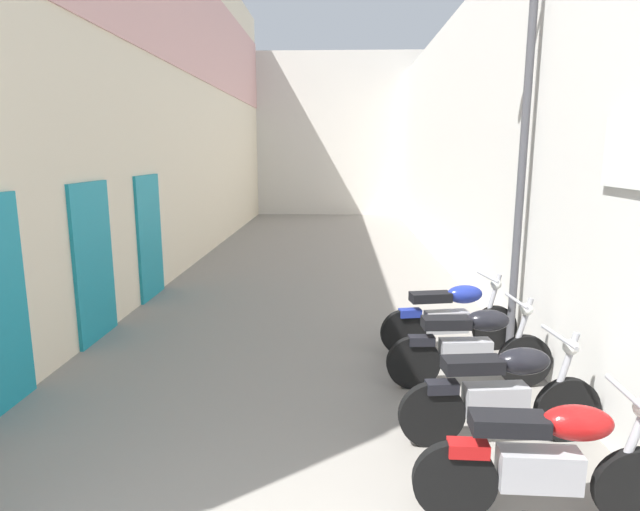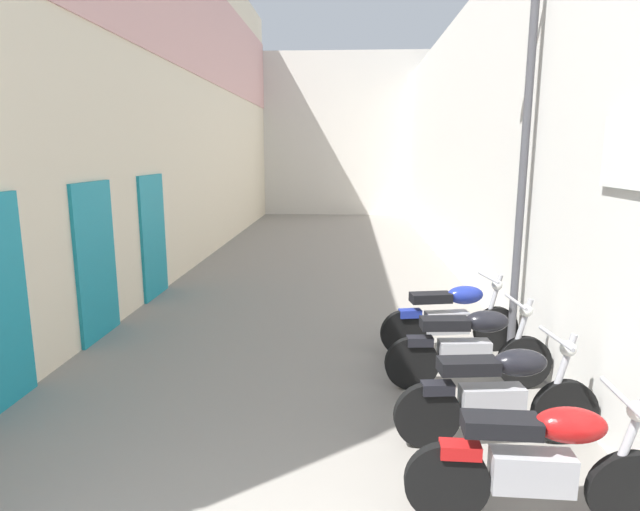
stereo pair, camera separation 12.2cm
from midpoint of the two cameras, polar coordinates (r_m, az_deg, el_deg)
ground_plane at (r=10.21m, az=-0.15°, el=-3.67°), size 36.78×36.78×0.00m
building_left at (r=12.43m, az=-14.70°, el=16.72°), size 0.45×20.78×7.73m
building_right at (r=12.12m, az=15.58°, el=11.37°), size 0.45×20.78×5.49m
building_far_end at (r=23.26m, az=1.78°, el=12.77°), size 8.83×2.00×6.57m
motorcycle_second at (r=4.24m, az=23.50°, el=-19.61°), size 1.85×0.58×1.04m
motorcycle_third at (r=5.13m, az=19.33°, el=-13.73°), size 1.85×0.58×1.04m
motorcycle_fourth at (r=6.16m, az=16.35°, el=-9.29°), size 1.85×0.58×1.04m
motorcycle_fifth at (r=7.16m, az=14.41°, el=-6.33°), size 1.84×0.58×1.04m
street_lamp at (r=7.06m, az=20.93°, el=11.36°), size 0.79×0.18×4.65m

